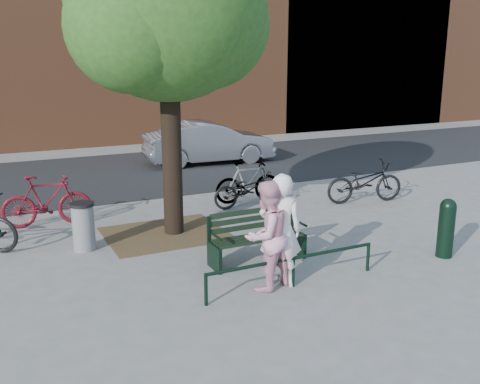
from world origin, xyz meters
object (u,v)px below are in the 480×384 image
bollard (446,226)px  litter_bin (83,226)px  park_bench (256,235)px  parked_car (209,142)px  person_right (267,236)px  person_left (281,231)px  bicycle_c (248,189)px

bollard → litter_bin: bollard is taller
park_bench → parked_car: size_ratio=0.39×
person_right → bollard: person_right is taller
bollard → person_left: bearing=176.0°
litter_bin → parked_car: bearing=51.3°
person_right → bollard: bearing=158.7°
person_right → litter_bin: size_ratio=1.88×
person_left → person_right: person_left is taller
person_left → person_right: (-0.25, 0.00, -0.05)m
park_bench → litter_bin: bearing=144.2°
park_bench → bicycle_c: (1.48, 3.19, -0.02)m
litter_bin → person_right: bearing=-53.5°
person_right → parked_car: size_ratio=0.40×
person_right → person_left: bearing=162.4°
park_bench → parked_car: bearing=72.1°
person_left → person_right: 0.25m
person_left → litter_bin: size_ratio=1.99×
bicycle_c → parked_car: parked_car is taller
litter_bin → bicycle_c: litter_bin is taller
person_right → bollard: size_ratio=1.59×
person_right → litter_bin: person_right is taller
litter_bin → bicycle_c: size_ratio=0.53×
bollard → bicycle_c: (-1.72, 4.55, -0.13)m
person_right → bollard: (3.61, -0.23, -0.29)m
person_right → bollard: 3.63m
park_bench → parked_car: 9.23m
park_bench → person_left: 1.22m
person_right → litter_bin: 3.81m
person_right → bicycle_c: 4.73m
person_left → person_right: size_ratio=1.05×
person_left → bicycle_c: (1.63, 4.32, -0.46)m
person_right → parked_car: bearing=-125.7°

